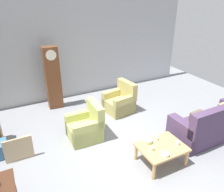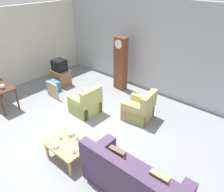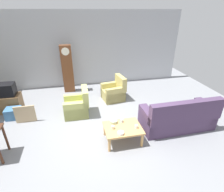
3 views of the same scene
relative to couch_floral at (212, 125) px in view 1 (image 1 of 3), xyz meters
The scene contains 13 objects.
ground_plane 2.21m from the couch_floral, 167.02° to the left, with size 10.40×10.40×0.00m, color gray.
garage_door_wall 4.77m from the couch_floral, 117.42° to the left, with size 8.40×0.16×3.20m, color #ADAFB5.
couch_floral is the anchor object (origin of this frame).
armchair_olive_near 3.15m from the couch_floral, 153.51° to the left, with size 0.80×0.77×0.92m.
armchair_olive_far 2.64m from the couch_floral, 121.87° to the left, with size 0.89×0.87×0.92m.
coffee_table_wood 1.72m from the couch_floral, behind, with size 0.96×0.76×0.43m.
grandfather_clock 4.65m from the couch_floral, 132.11° to the left, with size 0.44×0.30×1.95m.
framed_picture_leaning 4.61m from the couch_floral, 163.62° to the left, with size 0.60×0.05×0.56m, color tan.
cup_white_porcelain 1.42m from the couch_floral, 168.35° to the right, with size 0.08×0.08×0.09m, color white.
cup_blue_rimmed 1.69m from the couch_floral, behind, with size 0.08×0.08×0.08m, color silver.
cup_cream_tall 2.00m from the couch_floral, behind, with size 0.08×0.08×0.09m, color beige.
bowl_white_stacked 1.90m from the couch_floral, 166.53° to the right, with size 0.16×0.16×0.06m, color white.
bowl_shallow_green 1.91m from the couch_floral, behind, with size 0.20×0.20×0.08m, color #B2C69E.
Camera 1 is at (-2.25, -3.55, 3.39)m, focal length 35.61 mm.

